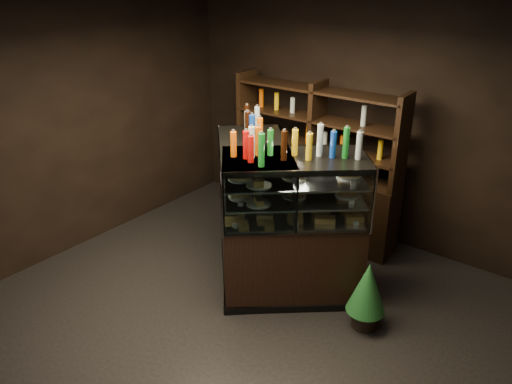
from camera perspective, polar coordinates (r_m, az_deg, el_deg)
ground at (r=5.14m, az=-2.90°, el=-14.51°), size 5.00×5.00×0.00m
room_shell at (r=4.20m, az=-3.46°, el=6.55°), size 5.02×5.02×3.01m
display_case at (r=5.38m, az=1.89°, el=-5.77°), size 2.06×1.55×1.57m
food_display at (r=5.08m, az=1.95°, el=0.57°), size 1.61×1.06×0.48m
bottles_top at (r=4.89m, az=2.10°, el=6.28°), size 1.43×0.92×0.30m
potted_conifer at (r=4.92m, az=12.64°, el=-10.50°), size 0.38×0.38×0.80m
back_shelving at (r=6.42m, az=6.59°, el=0.28°), size 2.20×0.48×2.00m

